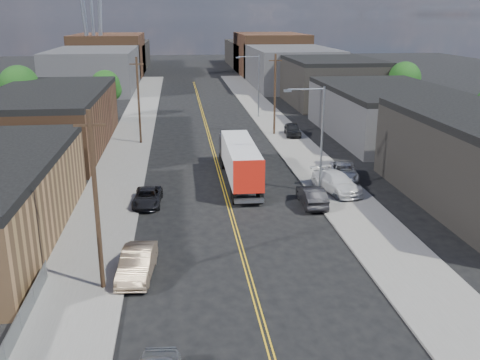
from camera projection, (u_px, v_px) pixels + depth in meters
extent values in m
plane|color=black|center=(204.00, 119.00, 77.89)|extent=(260.00, 260.00, 0.00)
cube|color=gold|center=(211.00, 142.00, 63.66)|extent=(0.32, 120.00, 0.01)
cube|color=slate|center=(130.00, 143.00, 62.58)|extent=(5.00, 140.00, 0.15)
cube|color=slate|center=(289.00, 139.00, 64.69)|extent=(5.00, 140.00, 0.15)
cube|color=#4C311E|center=(51.00, 122.00, 59.82)|extent=(12.00, 26.00, 6.00)
cube|color=black|center=(47.00, 93.00, 58.84)|extent=(12.00, 26.00, 0.60)
cube|color=navy|center=(431.00, 165.00, 40.56)|extent=(0.30, 20.00, 0.80)
cube|color=#363639|center=(387.00, 114.00, 66.24)|extent=(14.00, 24.00, 5.50)
cube|color=black|center=(389.00, 89.00, 65.33)|extent=(14.00, 24.00, 0.60)
cube|color=black|center=(329.00, 82.00, 90.68)|extent=(14.00, 22.00, 7.00)
cube|color=black|center=(331.00, 60.00, 89.55)|extent=(14.00, 22.00, 0.60)
cube|color=#363639|center=(95.00, 69.00, 107.68)|extent=(16.00, 30.00, 8.00)
cube|color=#363639|center=(290.00, 67.00, 112.13)|extent=(16.00, 30.00, 8.00)
cube|color=#4C311E|center=(109.00, 55.00, 131.10)|extent=(16.00, 26.00, 10.00)
cube|color=#4C311E|center=(270.00, 54.00, 135.55)|extent=(16.00, 26.00, 10.00)
cube|color=black|center=(118.00, 55.00, 150.52)|extent=(16.00, 40.00, 7.00)
cube|color=black|center=(258.00, 54.00, 154.97)|extent=(16.00, 40.00, 7.00)
cylinder|color=gray|center=(92.00, 12.00, 118.43)|extent=(0.80, 0.80, 30.00)
cylinder|color=gray|center=(82.00, 12.00, 116.56)|extent=(1.94, 1.94, 29.98)
cylinder|color=gray|center=(99.00, 12.00, 116.96)|extent=(1.94, 1.94, 29.98)
cylinder|color=gray|center=(85.00, 12.00, 119.90)|extent=(1.94, 1.94, 29.98)
cylinder|color=gray|center=(101.00, 12.00, 120.30)|extent=(1.94, 1.94, 29.98)
cylinder|color=gray|center=(322.00, 141.00, 44.24)|extent=(0.18, 0.18, 9.00)
cylinder|color=gray|center=(306.00, 89.00, 42.80)|extent=(3.00, 0.12, 0.12)
cube|color=gray|center=(288.00, 91.00, 42.66)|extent=(0.60, 0.25, 0.18)
cylinder|color=gray|center=(259.00, 87.00, 77.44)|extent=(0.18, 0.18, 9.00)
cylinder|color=gray|center=(249.00, 57.00, 76.00)|extent=(3.00, 0.12, 0.12)
cube|color=gray|center=(238.00, 57.00, 75.87)|extent=(0.60, 0.25, 0.18)
cylinder|color=black|center=(96.00, 204.00, 28.06)|extent=(0.26, 0.26, 10.00)
cube|color=black|center=(90.00, 125.00, 26.82)|extent=(1.60, 0.12, 0.12)
cylinder|color=black|center=(139.00, 101.00, 61.26)|extent=(0.26, 0.26, 10.00)
cube|color=black|center=(137.00, 64.00, 60.02)|extent=(1.60, 0.12, 0.12)
cylinder|color=black|center=(275.00, 95.00, 65.93)|extent=(0.26, 0.26, 10.00)
cube|color=black|center=(275.00, 61.00, 64.69)|extent=(1.60, 0.12, 0.12)
cube|color=slate|center=(5.00, 355.00, 22.83)|extent=(0.02, 16.00, 1.20)
cube|color=slate|center=(3.00, 343.00, 22.65)|extent=(0.05, 16.00, 0.05)
cylinder|color=black|center=(22.00, 113.00, 69.81)|extent=(0.36, 0.36, 4.50)
sphere|color=#113A0F|center=(19.00, 85.00, 68.74)|extent=(5.04, 5.04, 5.04)
sphere|color=#113A0F|center=(25.00, 92.00, 69.36)|extent=(3.96, 3.96, 3.96)
sphere|color=#113A0F|center=(15.00, 90.00, 68.49)|extent=(3.60, 3.60, 3.60)
cylinder|color=black|center=(107.00, 105.00, 77.67)|extent=(0.36, 0.36, 3.75)
sphere|color=#113A0F|center=(105.00, 85.00, 76.78)|extent=(4.20, 4.20, 4.20)
sphere|color=#113A0F|center=(110.00, 90.00, 77.36)|extent=(3.30, 3.30, 3.30)
sphere|color=#113A0F|center=(102.00, 89.00, 76.50)|extent=(3.00, 3.00, 3.00)
cylinder|color=black|center=(403.00, 100.00, 80.59)|extent=(0.36, 0.36, 4.25)
sphere|color=#113A0F|center=(405.00, 78.00, 79.59)|extent=(4.76, 4.76, 4.76)
sphere|color=#113A0F|center=(407.00, 83.00, 80.19)|extent=(3.74, 3.74, 3.74)
sphere|color=#113A0F|center=(402.00, 82.00, 79.33)|extent=(3.40, 3.40, 3.40)
cube|color=silver|center=(240.00, 158.00, 46.81)|extent=(2.54, 11.39, 2.65)
cube|color=#B8190E|center=(249.00, 177.00, 41.41)|extent=(2.49, 0.14, 2.67)
cube|color=gray|center=(249.00, 201.00, 41.99)|extent=(2.35, 0.62, 0.25)
cube|color=black|center=(232.00, 150.00, 53.76)|extent=(2.39, 3.05, 2.94)
cylinder|color=black|center=(247.00, 196.00, 43.33)|extent=(2.47, 0.96, 0.95)
cylinder|color=black|center=(232.00, 160.00, 54.05)|extent=(2.38, 0.96, 0.95)
imported|color=#89725A|center=(137.00, 263.00, 30.74)|extent=(2.22, 5.13, 1.64)
imported|color=black|center=(148.00, 197.00, 42.40)|extent=(2.38, 4.74, 1.29)
imported|color=black|center=(312.00, 196.00, 42.26)|extent=(1.76, 4.82, 1.58)
imported|color=#B7B9BC|center=(344.00, 172.00, 48.50)|extent=(3.33, 5.54, 1.44)
imported|color=silver|center=(336.00, 182.00, 45.08)|extent=(3.77, 6.11, 1.65)
imported|color=black|center=(293.00, 129.00, 66.12)|extent=(2.23, 4.67, 1.54)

